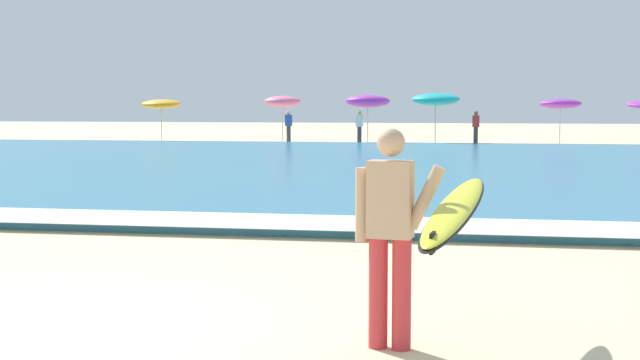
{
  "coord_description": "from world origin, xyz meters",
  "views": [
    {
      "loc": [
        3.7,
        -6.85,
        1.92
      ],
      "look_at": [
        2.05,
        2.42,
        1.1
      ],
      "focal_mm": 49.48,
      "sensor_mm": 36.0,
      "label": 1
    }
  ],
  "objects_px": {
    "beach_umbrella_3": "(436,99)",
    "beachgoer_near_row_left": "(476,127)",
    "beach_umbrella_0": "(161,104)",
    "surfer_with_board": "(421,220)",
    "beach_umbrella_2": "(368,101)",
    "beach_umbrella_1": "(282,102)",
    "beachgoer_near_row_mid": "(289,126)",
    "beachgoer_near_row_right": "(359,127)",
    "beach_umbrella_4": "(560,104)"
  },
  "relations": [
    {
      "from": "beach_umbrella_3",
      "to": "beachgoer_near_row_left",
      "type": "distance_m",
      "value": 2.3
    },
    {
      "from": "beach_umbrella_0",
      "to": "surfer_with_board",
      "type": "bearing_deg",
      "value": -66.77
    },
    {
      "from": "beach_umbrella_0",
      "to": "beach_umbrella_3",
      "type": "relative_size",
      "value": 0.89
    },
    {
      "from": "beach_umbrella_2",
      "to": "surfer_with_board",
      "type": "bearing_deg",
      "value": -82.33
    },
    {
      "from": "beach_umbrella_1",
      "to": "beachgoer_near_row_mid",
      "type": "relative_size",
      "value": 1.46
    },
    {
      "from": "beach_umbrella_0",
      "to": "beachgoer_near_row_right",
      "type": "xyz_separation_m",
      "value": [
        10.09,
        -1.15,
        -1.04
      ]
    },
    {
      "from": "beach_umbrella_4",
      "to": "beachgoer_near_row_left",
      "type": "distance_m",
      "value": 4.61
    },
    {
      "from": "surfer_with_board",
      "to": "beachgoer_near_row_right",
      "type": "height_order",
      "value": "surfer_with_board"
    },
    {
      "from": "beach_umbrella_4",
      "to": "beachgoer_near_row_right",
      "type": "relative_size",
      "value": 1.37
    },
    {
      "from": "beach_umbrella_3",
      "to": "beachgoer_near_row_mid",
      "type": "distance_m",
      "value": 7.12
    },
    {
      "from": "beach_umbrella_3",
      "to": "beach_umbrella_4",
      "type": "xyz_separation_m",
      "value": [
        5.8,
        1.69,
        -0.2
      ]
    },
    {
      "from": "beach_umbrella_0",
      "to": "beachgoer_near_row_mid",
      "type": "height_order",
      "value": "beach_umbrella_0"
    },
    {
      "from": "beachgoer_near_row_left",
      "to": "beachgoer_near_row_mid",
      "type": "height_order",
      "value": "same"
    },
    {
      "from": "beach_umbrella_1",
      "to": "beachgoer_near_row_right",
      "type": "distance_m",
      "value": 5.02
    },
    {
      "from": "beachgoer_near_row_mid",
      "to": "beachgoer_near_row_left",
      "type": "bearing_deg",
      "value": -2.84
    },
    {
      "from": "beachgoer_near_row_left",
      "to": "beachgoer_near_row_right",
      "type": "relative_size",
      "value": 1.0
    },
    {
      "from": "beach_umbrella_4",
      "to": "beachgoer_near_row_left",
      "type": "xyz_separation_m",
      "value": [
        -3.93,
        -2.16,
        -1.06
      ]
    },
    {
      "from": "beach_umbrella_3",
      "to": "beach_umbrella_2",
      "type": "bearing_deg",
      "value": 176.26
    },
    {
      "from": "beach_umbrella_3",
      "to": "beach_umbrella_1",
      "type": "bearing_deg",
      "value": 168.28
    },
    {
      "from": "beach_umbrella_4",
      "to": "beachgoer_near_row_mid",
      "type": "bearing_deg",
      "value": -172.36
    },
    {
      "from": "beach_umbrella_4",
      "to": "beach_umbrella_2",
      "type": "bearing_deg",
      "value": -170.68
    },
    {
      "from": "surfer_with_board",
      "to": "beachgoer_near_row_left",
      "type": "xyz_separation_m",
      "value": [
        0.36,
        34.34,
        -0.19
      ]
    },
    {
      "from": "beach_umbrella_4",
      "to": "beachgoer_near_row_mid",
      "type": "xyz_separation_m",
      "value": [
        -12.82,
        -1.72,
        -1.06
      ]
    },
    {
      "from": "beach_umbrella_4",
      "to": "beachgoer_near_row_mid",
      "type": "distance_m",
      "value": 12.97
    },
    {
      "from": "beach_umbrella_4",
      "to": "beach_umbrella_0",
      "type": "bearing_deg",
      "value": -175.82
    },
    {
      "from": "surfer_with_board",
      "to": "beachgoer_near_row_right",
      "type": "xyz_separation_m",
      "value": [
        -4.97,
        33.94,
        -0.19
      ]
    },
    {
      "from": "surfer_with_board",
      "to": "beach_umbrella_0",
      "type": "relative_size",
      "value": 1.21
    },
    {
      "from": "surfer_with_board",
      "to": "beach_umbrella_1",
      "type": "distance_m",
      "value": 37.56
    },
    {
      "from": "beachgoer_near_row_mid",
      "to": "beach_umbrella_3",
      "type": "bearing_deg",
      "value": 0.25
    },
    {
      "from": "surfer_with_board",
      "to": "beachgoer_near_row_mid",
      "type": "relative_size",
      "value": 1.66
    },
    {
      "from": "beach_umbrella_3",
      "to": "beachgoer_near_row_mid",
      "type": "height_order",
      "value": "beach_umbrella_3"
    },
    {
      "from": "beachgoer_near_row_left",
      "to": "beach_umbrella_1",
      "type": "bearing_deg",
      "value": 167.8
    },
    {
      "from": "beachgoer_near_row_right",
      "to": "beach_umbrella_1",
      "type": "bearing_deg",
      "value": 149.59
    },
    {
      "from": "beach_umbrella_2",
      "to": "beach_umbrella_4",
      "type": "bearing_deg",
      "value": 9.32
    },
    {
      "from": "beach_umbrella_0",
      "to": "beachgoer_near_row_left",
      "type": "relative_size",
      "value": 1.37
    },
    {
      "from": "beach_umbrella_2",
      "to": "beach_umbrella_1",
      "type": "bearing_deg",
      "value": 162.79
    },
    {
      "from": "beach_umbrella_1",
      "to": "beach_umbrella_4",
      "type": "relative_size",
      "value": 1.06
    },
    {
      "from": "beach_umbrella_4",
      "to": "beachgoer_near_row_right",
      "type": "distance_m",
      "value": 9.67
    },
    {
      "from": "beach_umbrella_1",
      "to": "beach_umbrella_3",
      "type": "xyz_separation_m",
      "value": [
        7.67,
        -1.59,
        0.09
      ]
    },
    {
      "from": "surfer_with_board",
      "to": "beachgoer_near_row_right",
      "type": "distance_m",
      "value": 34.3
    },
    {
      "from": "beach_umbrella_1",
      "to": "beachgoer_near_row_left",
      "type": "xyz_separation_m",
      "value": [
        9.54,
        -2.06,
        -1.17
      ]
    },
    {
      "from": "beach_umbrella_4",
      "to": "beachgoer_near_row_left",
      "type": "height_order",
      "value": "beach_umbrella_4"
    },
    {
      "from": "beach_umbrella_1",
      "to": "beachgoer_near_row_mid",
      "type": "distance_m",
      "value": 2.11
    },
    {
      "from": "beach_umbrella_2",
      "to": "beachgoer_near_row_left",
      "type": "xyz_separation_m",
      "value": [
        5.08,
        -0.68,
        -1.18
      ]
    },
    {
      "from": "beach_umbrella_0",
      "to": "beach_umbrella_2",
      "type": "relative_size",
      "value": 0.92
    },
    {
      "from": "beach_umbrella_2",
      "to": "beachgoer_near_row_right",
      "type": "xyz_separation_m",
      "value": [
        -0.25,
        -1.09,
        -1.18
      ]
    },
    {
      "from": "beachgoer_near_row_left",
      "to": "beachgoer_near_row_right",
      "type": "height_order",
      "value": "same"
    },
    {
      "from": "surfer_with_board",
      "to": "beach_umbrella_2",
      "type": "relative_size",
      "value": 1.11
    },
    {
      "from": "beachgoer_near_row_right",
      "to": "surfer_with_board",
      "type": "bearing_deg",
      "value": -81.67
    },
    {
      "from": "beach_umbrella_0",
      "to": "beachgoer_near_row_left",
      "type": "xyz_separation_m",
      "value": [
        15.42,
        -0.75,
        -1.04
      ]
    }
  ]
}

